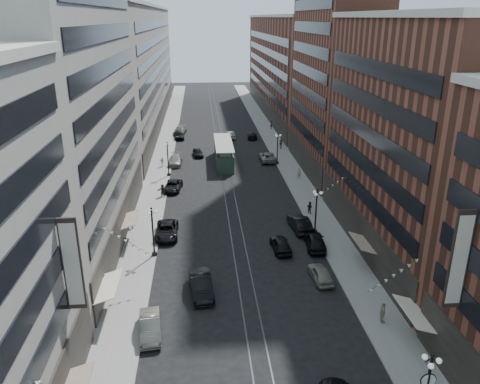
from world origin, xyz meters
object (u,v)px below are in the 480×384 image
object	(u,v)px
lamppost_se_far	(316,210)
car_2	(167,230)
pedestrian_9	(281,144)
lamppost_se_mid	(277,147)
car_5	(201,285)
pedestrian_8	(299,173)
car_1	(150,326)
pedestrian_6	(162,162)
car_13	(198,153)
car_7	(173,186)
car_extra_0	(180,130)
car_14	(230,135)
pedestrian_5	(163,190)
pedestrian_7	(310,207)
car_4	(320,273)
pedestrian_4	(383,312)
pedestrian_extra_0	(271,125)
car_10	(300,223)
streetcar	(224,153)
lamppost_sw_far	(153,230)
car_extra_1	(315,241)
lamppost_sw_mid	(168,158)
car_9	(179,135)
car_11	(267,157)
car_8	(175,160)
pedestrian_2	(131,222)
car_extra_2	(281,244)
car_12	(252,135)

from	to	relation	value
lamppost_se_far	car_2	size ratio (longest dim) A/B	1.00
pedestrian_9	lamppost_se_mid	bearing A→B (deg)	-118.26
car_5	pedestrian_8	xyz separation A→B (m)	(15.60, 31.29, 0.18)
car_1	pedestrian_6	bearing A→B (deg)	86.15
car_13	car_7	bearing A→B (deg)	-109.69
car_extra_0	car_14	bearing A→B (deg)	-16.65
pedestrian_5	pedestrian_9	world-z (taller)	pedestrian_9
car_1	pedestrian_5	distance (m)	31.02
car_2	pedestrian_7	bearing A→B (deg)	15.42
car_4	pedestrian_4	bearing A→B (deg)	111.93
car_4	car_extra_0	distance (m)	64.11
pedestrian_5	pedestrian_extra_0	world-z (taller)	pedestrian_extra_0
car_1	car_10	size ratio (longest dim) A/B	0.87
car_13	car_5	bearing A→B (deg)	-97.68
streetcar	pedestrian_extra_0	xyz separation A→B (m)	(12.18, 25.12, -0.63)
lamppost_sw_far	pedestrian_6	xyz separation A→B (m)	(-1.33, 31.95, -2.13)
car_10	pedestrian_6	world-z (taller)	pedestrian_6
car_10	car_14	world-z (taller)	car_10
pedestrian_9	car_extra_1	bearing A→B (deg)	-109.06
lamppost_sw_mid	lamppost_se_far	distance (m)	29.45
pedestrian_5	pedestrian_8	size ratio (longest dim) A/B	0.94
pedestrian_7	lamppost_se_far	bearing A→B (deg)	129.22
car_10	pedestrian_extra_0	world-z (taller)	pedestrian_extra_0
streetcar	pedestrian_7	size ratio (longest dim) A/B	8.47
pedestrian_4	car_extra_1	world-z (taller)	pedestrian_4
lamppost_sw_far	car_4	size ratio (longest dim) A/B	1.30
pedestrian_9	car_9	bearing A→B (deg)	138.68
lamppost_sw_far	pedestrian_6	size ratio (longest dim) A/B	3.38
car_11	car_extra_1	xyz separation A→B (m)	(0.63, -33.61, 0.06)
lamppost_sw_far	car_2	xyz separation A→B (m)	(1.05, 4.79, -2.33)
car_11	pedestrian_5	xyz separation A→B (m)	(-17.27, -16.35, 0.22)
lamppost_se_far	pedestrian_6	xyz separation A→B (m)	(-19.73, 27.95, -2.13)
car_5	car_extra_1	distance (m)	15.03
lamppost_se_mid	car_8	distance (m)	17.80
pedestrian_2	pedestrian_extra_0	world-z (taller)	pedestrian_extra_0
lamppost_sw_far	car_9	xyz separation A→B (m)	(0.80, 51.74, -2.27)
car_13	pedestrian_5	bearing A→B (deg)	-111.71
pedestrian_5	car_4	bearing A→B (deg)	-64.87
car_10	car_extra_1	bearing A→B (deg)	93.85
car_14	car_extra_2	world-z (taller)	car_14
car_4	pedestrian_extra_0	world-z (taller)	pedestrian_extra_0
lamppost_sw_far	car_12	xyz separation A→B (m)	(16.13, 50.78, -2.39)
streetcar	car_7	distance (m)	15.62
car_12	pedestrian_extra_0	size ratio (longest dim) A/B	2.54
lamppost_sw_mid	car_9	xyz separation A→B (m)	(0.80, 24.74, -2.27)
car_1	car_13	size ratio (longest dim) A/B	1.13
lamppost_sw_mid	pedestrian_4	bearing A→B (deg)	-63.80
car_extra_0	pedestrian_extra_0	world-z (taller)	pedestrian_extra_0
pedestrian_4	pedestrian_8	xyz separation A→B (m)	(0.60, 37.16, -0.03)
lamppost_sw_mid	car_4	size ratio (longest dim) A/B	1.30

